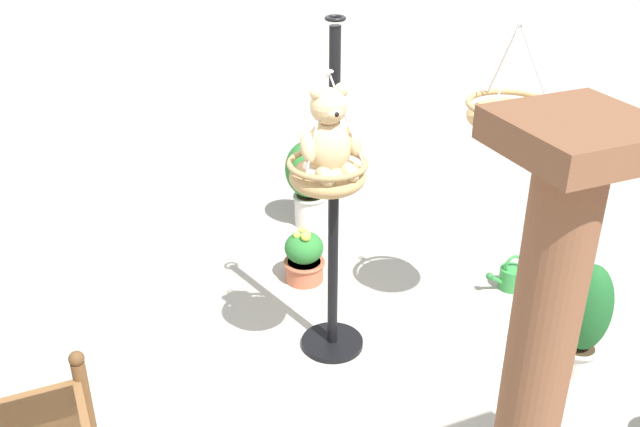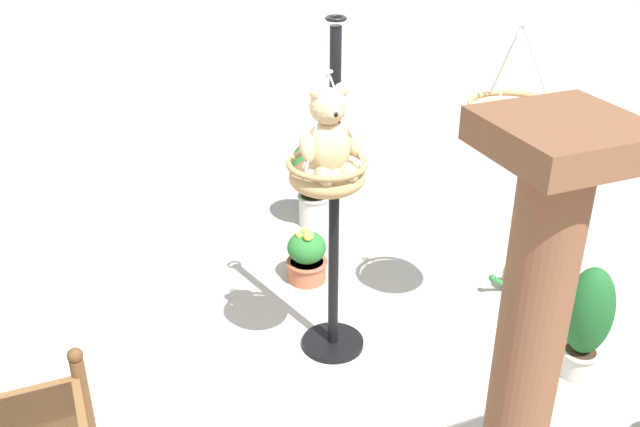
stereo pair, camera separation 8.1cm
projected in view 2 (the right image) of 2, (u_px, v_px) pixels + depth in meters
ground_plane at (316, 355)px, 5.05m from camera, size 40.00×40.00×0.00m
display_pole_central at (334, 260)px, 4.83m from camera, size 0.44×0.44×2.32m
hanging_basket_with_teddy at (328, 174)px, 4.22m from camera, size 0.48×0.48×0.74m
teddy_bear at (329, 138)px, 4.09m from camera, size 0.37×0.33×0.54m
hanging_basket_left_high at (510, 116)px, 4.49m from camera, size 0.54×0.54×0.69m
potted_plant_fern_front at (314, 177)px, 6.56m from camera, size 0.45×0.45×0.83m
potted_plant_trailing_ivy at (587, 320)px, 4.67m from camera, size 0.31×0.31×0.84m
potted_plant_broad_leaf at (307, 257)px, 5.82m from camera, size 0.34×0.34×0.49m
watering_can at (514, 279)px, 5.74m from camera, size 0.35×0.20×0.30m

